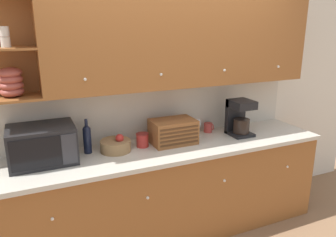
% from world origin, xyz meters
% --- Properties ---
extents(ground_plane, '(24.00, 24.00, 0.00)m').
position_xyz_m(ground_plane, '(0.00, 0.00, 0.00)').
color(ground_plane, '#896647').
extents(wall_back, '(5.44, 0.06, 2.60)m').
position_xyz_m(wall_back, '(0.00, 0.03, 1.30)').
color(wall_back, silver).
rests_on(wall_back, ground_plane).
extents(counter_unit, '(3.06, 0.69, 0.93)m').
position_xyz_m(counter_unit, '(0.00, -0.33, 0.46)').
color(counter_unit, '#935628').
rests_on(counter_unit, ground_plane).
extents(backsplash_panel, '(3.04, 0.01, 0.54)m').
position_xyz_m(backsplash_panel, '(0.00, -0.01, 1.20)').
color(backsplash_panel, beige).
rests_on(backsplash_panel, counter_unit).
extents(upper_cabinets, '(3.04, 0.36, 0.82)m').
position_xyz_m(upper_cabinets, '(0.16, -0.17, 1.87)').
color(upper_cabinets, '#935628').
rests_on(upper_cabinets, backsplash_panel).
extents(microwave, '(0.53, 0.40, 0.31)m').
position_xyz_m(microwave, '(-1.14, -0.23, 1.08)').
color(microwave, black).
rests_on(microwave, counter_unit).
extents(wine_bottle, '(0.07, 0.07, 0.31)m').
position_xyz_m(wine_bottle, '(-0.76, -0.18, 1.07)').
color(wine_bottle, black).
rests_on(wine_bottle, counter_unit).
extents(fruit_basket, '(0.27, 0.27, 0.16)m').
position_xyz_m(fruit_basket, '(-0.52, -0.24, 0.98)').
color(fruit_basket, '#937047').
rests_on(fruit_basket, counter_unit).
extents(storage_canister, '(0.12, 0.12, 0.13)m').
position_xyz_m(storage_canister, '(-0.26, -0.23, 0.99)').
color(storage_canister, '#B22D28').
rests_on(storage_canister, counter_unit).
extents(bread_box, '(0.42, 0.29, 0.23)m').
position_xyz_m(bread_box, '(0.04, -0.26, 1.04)').
color(bread_box, brown).
rests_on(bread_box, counter_unit).
extents(wine_glass, '(0.07, 0.07, 0.19)m').
position_xyz_m(wine_glass, '(0.35, -0.17, 1.05)').
color(wine_glass, silver).
rests_on(wine_glass, counter_unit).
extents(mug, '(0.10, 0.09, 0.10)m').
position_xyz_m(mug, '(0.52, -0.11, 0.98)').
color(mug, '#B73D38').
rests_on(mug, counter_unit).
extents(coffee_maker, '(0.22, 0.25, 0.37)m').
position_xyz_m(coffee_maker, '(0.77, -0.30, 1.11)').
color(coffee_maker, black).
rests_on(coffee_maker, counter_unit).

